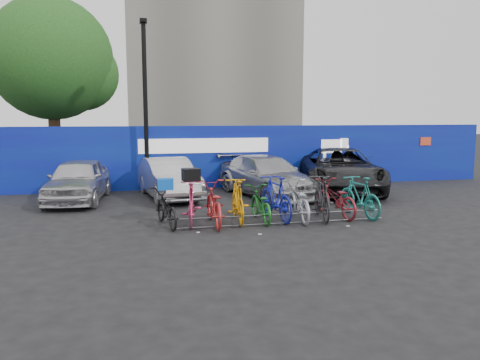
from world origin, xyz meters
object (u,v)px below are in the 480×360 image
object	(u,v)px
bike_6	(298,201)
tree	(57,62)
car_0	(78,180)
bike_3	(238,200)
bike_rack	(282,219)
car_2	(267,176)
bike_1	(191,203)
bike_5	(276,198)
bike_2	(213,204)
bike_4	(260,204)
bike_7	(322,197)
bike_8	(335,199)
car_1	(169,178)
car_3	(339,170)
bike_9	(359,197)
lamppost	(145,102)
bike_0	(166,208)

from	to	relation	value
bike_6	tree	bearing A→B (deg)	-50.48
car_0	bike_3	bearing A→B (deg)	-36.68
bike_rack	bike_3	xyz separation A→B (m)	(-1.03, 0.61, 0.41)
car_2	bike_1	bearing A→B (deg)	-144.89
tree	bike_3	bearing A→B (deg)	-60.24
tree	bike_5	world-z (taller)	tree
bike_2	bike_3	distance (m)	0.70
bike_4	bike_6	world-z (taller)	bike_6
bike_3	bike_4	xyz separation A→B (m)	(0.60, -0.06, -0.11)
bike_3	bike_4	size ratio (longest dim) A/B	1.08
bike_3	bike_6	world-z (taller)	bike_3
bike_7	bike_rack	bearing A→B (deg)	29.81
car_0	bike_8	world-z (taller)	car_0
car_0	bike_8	xyz separation A→B (m)	(7.21, -4.06, -0.19)
car_0	bike_2	xyz separation A→B (m)	(3.76, -4.27, -0.16)
car_1	bike_1	world-z (taller)	car_1
car_3	bike_5	size ratio (longest dim) A/B	2.84
bike_3	bike_9	world-z (taller)	bike_3
car_0	car_2	distance (m)	6.32
lamppost	car_2	world-z (taller)	lamppost
bike_1	bike_3	bearing A→B (deg)	-172.88
lamppost	bike_5	distance (m)	6.82
tree	bike_1	bearing A→B (deg)	-65.75
car_3	bike_5	world-z (taller)	car_3
car_3	bike_6	size ratio (longest dim) A/B	2.90
bike_rack	car_3	world-z (taller)	car_3
car_3	lamppost	bearing A→B (deg)	-176.06
bike_rack	bike_4	world-z (taller)	bike_4
bike_1	bike_3	size ratio (longest dim) A/B	0.99
bike_0	bike_1	bearing A→B (deg)	175.59
tree	bike_0	xyz separation A→B (m)	(3.87, -10.12, -4.60)
bike_rack	bike_1	distance (m)	2.36
bike_3	bike_5	world-z (taller)	bike_5
tree	bike_5	xyz separation A→B (m)	(6.80, -10.04, -4.46)
car_0	car_1	bearing A→B (deg)	6.55
bike_3	bike_7	size ratio (longest dim) A/B	0.96
bike_6	car_0	bearing A→B (deg)	-31.27
car_2	bike_6	size ratio (longest dim) A/B	2.42
bike_3	bike_7	bearing A→B (deg)	179.38
bike_rack	bike_5	distance (m)	0.76
bike_0	lamppost	bearing A→B (deg)	-97.68
car_1	bike_9	distance (m)	6.51
bike_9	bike_7	bearing A→B (deg)	-5.92
bike_rack	car_1	distance (m)	5.38
tree	bike_1	xyz separation A→B (m)	(4.53, -10.05, -4.50)
bike_2	bike_7	size ratio (longest dim) A/B	1.05
bike_0	bike_8	distance (m)	4.65
bike_0	bike_rack	bearing A→B (deg)	158.78
bike_0	bike_4	bearing A→B (deg)	169.42
car_0	bike_5	xyz separation A→B (m)	(5.49, -4.08, -0.10)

